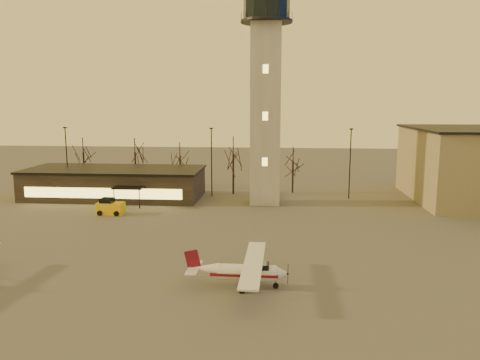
% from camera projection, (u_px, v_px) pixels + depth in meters
% --- Properties ---
extents(ground, '(220.00, 220.00, 0.00)m').
position_uv_depth(ground, '(252.00, 287.00, 35.28)').
color(ground, '#45423F').
rests_on(ground, ground).
extents(control_tower, '(6.80, 6.80, 32.60)m').
position_uv_depth(control_tower, '(266.00, 83.00, 62.08)').
color(control_tower, gray).
rests_on(control_tower, ground).
extents(terminal, '(25.40, 12.20, 4.30)m').
position_uv_depth(terminal, '(115.00, 183.00, 68.20)').
color(terminal, black).
rests_on(terminal, ground).
extents(light_poles, '(58.50, 12.25, 10.14)m').
position_uv_depth(light_poles, '(269.00, 163.00, 64.82)').
color(light_poles, black).
rests_on(light_poles, ground).
extents(tree_row, '(37.20, 9.20, 8.80)m').
position_uv_depth(tree_row, '(181.00, 152.00, 73.94)').
color(tree_row, black).
rests_on(tree_row, ground).
extents(cessna_front, '(8.18, 10.35, 2.86)m').
position_uv_depth(cessna_front, '(249.00, 275.00, 35.08)').
color(cessna_front, silver).
rests_on(cessna_front, ground).
extents(service_cart, '(3.28, 2.18, 2.03)m').
position_uv_depth(service_cart, '(110.00, 208.00, 58.14)').
color(service_cart, '#E6B10D').
rests_on(service_cart, ground).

